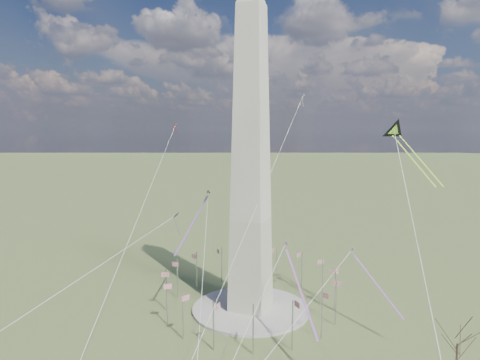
% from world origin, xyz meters
% --- Properties ---
extents(ground, '(2000.00, 2000.00, 0.00)m').
position_xyz_m(ground, '(0.00, 0.00, 0.00)').
color(ground, '#4F6633').
rests_on(ground, ground).
extents(plaza, '(36.00, 36.00, 0.80)m').
position_xyz_m(plaza, '(0.00, 0.00, 0.40)').
color(plaza, '#A09D93').
rests_on(plaza, ground).
extents(washington_monument, '(15.56, 15.56, 100.00)m').
position_xyz_m(washington_monument, '(0.00, 0.00, 47.95)').
color(washington_monument, '#B4AC97').
rests_on(washington_monument, plaza).
extents(flagpole_ring, '(54.40, 54.40, 13.00)m').
position_xyz_m(flagpole_ring, '(-0.00, -0.00, 7.27)').
color(flagpole_ring, '#B1B4B7').
rests_on(flagpole_ring, ground).
extents(tree_near, '(9.73, 9.73, 17.02)m').
position_xyz_m(tree_near, '(55.08, -23.01, 12.14)').
color(tree_near, '#453529').
rests_on(tree_near, ground).
extents(kite_delta_black, '(16.28, 18.18, 16.41)m').
position_xyz_m(kite_delta_black, '(40.15, 4.99, 54.42)').
color(kite_delta_black, black).
rests_on(kite_delta_black, ground).
extents(kite_diamond_purple, '(1.78, 2.81, 8.71)m').
position_xyz_m(kite_diamond_purple, '(-30.64, 7.61, 25.11)').
color(kite_diamond_purple, navy).
rests_on(kite_diamond_purple, ground).
extents(kite_streamer_left, '(15.09, 21.09, 16.89)m').
position_xyz_m(kite_streamer_left, '(17.98, -15.21, 19.02)').
color(kite_streamer_left, red).
rests_on(kite_streamer_left, ground).
extents(kite_streamer_mid, '(2.27, 24.00, 16.47)m').
position_xyz_m(kite_streamer_mid, '(-18.22, 0.40, 29.31)').
color(kite_streamer_mid, red).
rests_on(kite_streamer_mid, ground).
extents(kite_streamer_right, '(16.32, 14.20, 14.02)m').
position_xyz_m(kite_streamer_right, '(34.48, 2.54, 15.53)').
color(kite_streamer_right, red).
rests_on(kite_streamer_right, ground).
extents(kite_small_red, '(1.26, 1.93, 4.72)m').
position_xyz_m(kite_small_red, '(-46.25, 34.13, 56.80)').
color(kite_small_red, red).
rests_on(kite_small_red, ground).
extents(kite_small_white, '(1.46, 1.68, 4.55)m').
position_xyz_m(kite_small_white, '(4.92, 41.15, 67.44)').
color(kite_small_white, white).
rests_on(kite_small_white, ground).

